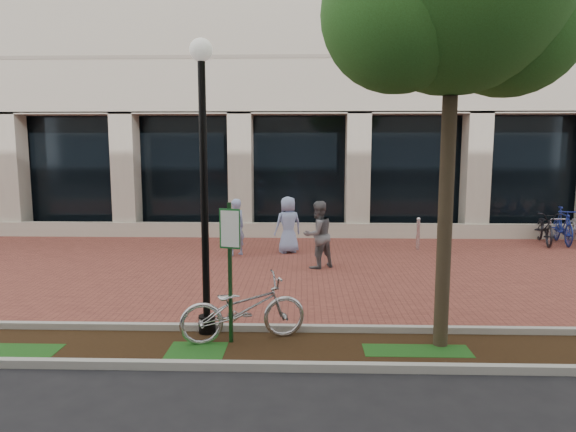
{
  "coord_description": "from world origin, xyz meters",
  "views": [
    {
      "loc": [
        0.16,
        -12.73,
        3.07
      ],
      "look_at": [
        -0.2,
        -0.8,
        1.46
      ],
      "focal_mm": 32.0,
      "sensor_mm": 36.0,
      "label": 1
    }
  ],
  "objects_px": {
    "parking_sign": "(230,254)",
    "locked_bicycle": "(243,308)",
    "pedestrian_left": "(235,227)",
    "bollard": "(418,233)",
    "pedestrian_mid": "(318,235)",
    "lamppost": "(204,173)",
    "pedestrian_right": "(288,225)"
  },
  "relations": [
    {
      "from": "parking_sign",
      "to": "locked_bicycle",
      "type": "relative_size",
      "value": 1.11
    },
    {
      "from": "pedestrian_left",
      "to": "bollard",
      "type": "distance_m",
      "value": 5.45
    },
    {
      "from": "locked_bicycle",
      "to": "pedestrian_mid",
      "type": "height_order",
      "value": "pedestrian_mid"
    },
    {
      "from": "lamppost",
      "to": "pedestrian_right",
      "type": "height_order",
      "value": "lamppost"
    },
    {
      "from": "pedestrian_mid",
      "to": "bollard",
      "type": "distance_m",
      "value": 3.91
    },
    {
      "from": "pedestrian_left",
      "to": "pedestrian_right",
      "type": "distance_m",
      "value": 1.54
    },
    {
      "from": "parking_sign",
      "to": "pedestrian_mid",
      "type": "xyz_separation_m",
      "value": [
        1.5,
        5.11,
        -0.57
      ]
    },
    {
      "from": "lamppost",
      "to": "pedestrian_right",
      "type": "distance_m",
      "value": 6.9
    },
    {
      "from": "pedestrian_mid",
      "to": "pedestrian_left",
      "type": "bearing_deg",
      "value": -66.74
    },
    {
      "from": "parking_sign",
      "to": "pedestrian_mid",
      "type": "height_order",
      "value": "parking_sign"
    },
    {
      "from": "lamppost",
      "to": "pedestrian_mid",
      "type": "height_order",
      "value": "lamppost"
    },
    {
      "from": "parking_sign",
      "to": "lamppost",
      "type": "bearing_deg",
      "value": 153.77
    },
    {
      "from": "pedestrian_right",
      "to": "bollard",
      "type": "distance_m",
      "value": 3.92
    },
    {
      "from": "lamppost",
      "to": "locked_bicycle",
      "type": "bearing_deg",
      "value": -25.07
    },
    {
      "from": "lamppost",
      "to": "pedestrian_mid",
      "type": "bearing_deg",
      "value": 67.34
    },
    {
      "from": "parking_sign",
      "to": "pedestrian_right",
      "type": "height_order",
      "value": "parking_sign"
    },
    {
      "from": "lamppost",
      "to": "pedestrian_left",
      "type": "height_order",
      "value": "lamppost"
    },
    {
      "from": "parking_sign",
      "to": "locked_bicycle",
      "type": "xyz_separation_m",
      "value": [
        0.19,
        0.12,
        -0.91
      ]
    },
    {
      "from": "parking_sign",
      "to": "bollard",
      "type": "height_order",
      "value": "parking_sign"
    },
    {
      "from": "pedestrian_right",
      "to": "lamppost",
      "type": "bearing_deg",
      "value": 55.93
    },
    {
      "from": "pedestrian_left",
      "to": "pedestrian_mid",
      "type": "relative_size",
      "value": 0.94
    },
    {
      "from": "pedestrian_right",
      "to": "bollard",
      "type": "xyz_separation_m",
      "value": [
        3.87,
        0.53,
        -0.32
      ]
    },
    {
      "from": "pedestrian_left",
      "to": "bollard",
      "type": "bearing_deg",
      "value": 152.17
    },
    {
      "from": "lamppost",
      "to": "bollard",
      "type": "xyz_separation_m",
      "value": [
        5.02,
        7.09,
        -2.16
      ]
    },
    {
      "from": "parking_sign",
      "to": "pedestrian_left",
      "type": "xyz_separation_m",
      "value": [
        -0.79,
        6.55,
        -0.62
      ]
    },
    {
      "from": "parking_sign",
      "to": "lamppost",
      "type": "xyz_separation_m",
      "value": [
        -0.46,
        0.42,
        1.23
      ]
    },
    {
      "from": "pedestrian_left",
      "to": "pedestrian_mid",
      "type": "distance_m",
      "value": 2.71
    },
    {
      "from": "lamppost",
      "to": "pedestrian_left",
      "type": "distance_m",
      "value": 6.41
    },
    {
      "from": "pedestrian_left",
      "to": "pedestrian_mid",
      "type": "height_order",
      "value": "pedestrian_mid"
    },
    {
      "from": "pedestrian_right",
      "to": "locked_bicycle",
      "type": "bearing_deg",
      "value": 61.66
    },
    {
      "from": "parking_sign",
      "to": "pedestrian_mid",
      "type": "distance_m",
      "value": 5.36
    },
    {
      "from": "lamppost",
      "to": "pedestrian_left",
      "type": "xyz_separation_m",
      "value": [
        -0.33,
        6.13,
        -1.85
      ]
    }
  ]
}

